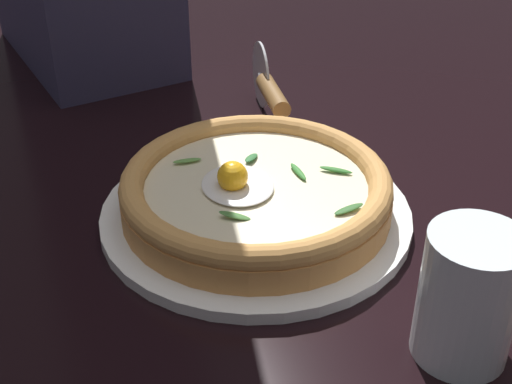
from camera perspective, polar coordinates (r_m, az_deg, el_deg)
ground_plane at (r=0.68m, az=4.28°, el=-4.88°), size 2.40×2.40×0.03m
pizza_plate at (r=0.70m, az=-0.00°, el=-1.80°), size 0.31×0.31×0.01m
pizza at (r=0.68m, az=-0.02°, el=0.17°), size 0.27×0.27×0.06m
pizza_cutter at (r=0.88m, az=1.03°, el=8.53°), size 0.15×0.03×0.09m
drinking_glass at (r=0.55m, az=16.85°, el=-8.84°), size 0.07×0.07×0.11m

